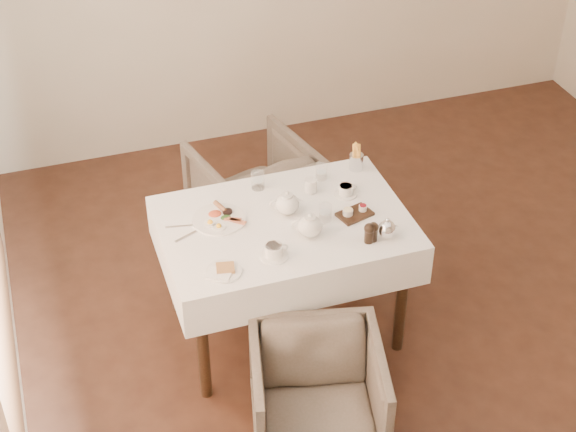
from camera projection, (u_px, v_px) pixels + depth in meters
The scene contains 20 objects.
table at pixel (285, 239), 4.61m from camera, with size 1.28×0.88×0.75m.
armchair_near at pixel (317, 396), 4.20m from camera, with size 0.62×0.64×0.58m, color #50473A.
armchair_far at pixel (254, 190), 5.53m from camera, with size 0.67×0.69×0.63m, color #50473A.
breakfast_plate at pixel (219, 218), 4.54m from camera, with size 0.28×0.28×0.03m.
side_plate at pixel (223, 272), 4.20m from camera, with size 0.19×0.17×0.02m.
teapot_centre at pixel (287, 202), 4.55m from camera, with size 0.17×0.13×0.14m, color white, non-canonical shape.
teapot_front at pixel (310, 224), 4.40m from camera, with size 0.17×0.14×0.14m, color white, non-canonical shape.
creamer at pixel (311, 185), 4.72m from camera, with size 0.07×0.07×0.08m, color white.
teacup_near at pixel (274, 251), 4.29m from camera, with size 0.14×0.14×0.07m.
teacup_far at pixel (346, 191), 4.71m from camera, with size 0.12×0.12×0.06m.
glass_left at pixel (258, 180), 4.75m from camera, with size 0.07×0.07×0.10m, color silver.
glass_mid at pixel (325, 212), 4.52m from camera, with size 0.07×0.07×0.09m, color silver.
glass_right at pixel (321, 172), 4.82m from camera, with size 0.06×0.06×0.09m, color silver.
condiment_board at pixel (354, 213), 4.57m from camera, with size 0.20×0.16×0.04m.
pepper_mill_left at pixel (369, 233), 4.37m from camera, with size 0.06×0.06×0.11m, color black, non-canonical shape.
pepper_mill_right at pixel (373, 232), 4.38m from camera, with size 0.05×0.05×0.11m, color black, non-canonical shape.
silver_pot at pixel (387, 228), 4.39m from camera, with size 0.11×0.09×0.12m, color white, non-canonical shape.
fries_cup at pixel (356, 158), 4.88m from camera, with size 0.08×0.08×0.17m.
cutlery_fork at pixel (182, 226), 4.50m from camera, with size 0.01×0.17×0.00m, color silver.
cutlery_knife at pixel (191, 234), 4.45m from camera, with size 0.02×0.19×0.00m, color silver.
Camera 1 is at (-1.92, -3.05, 3.49)m, focal length 55.00 mm.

